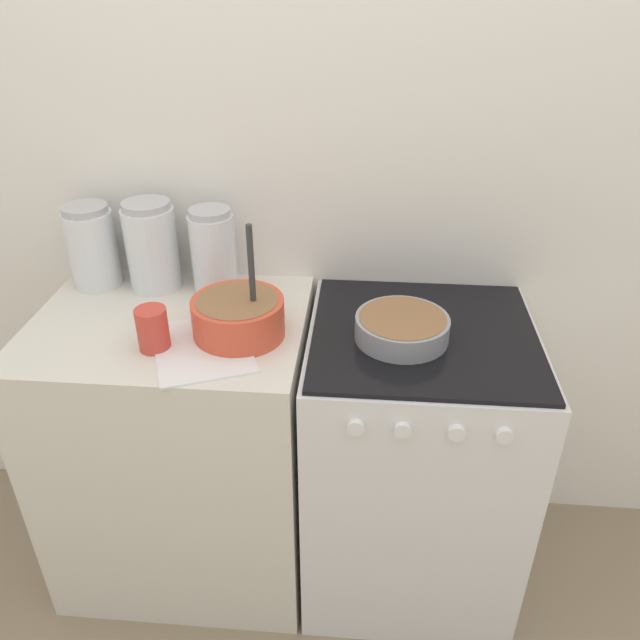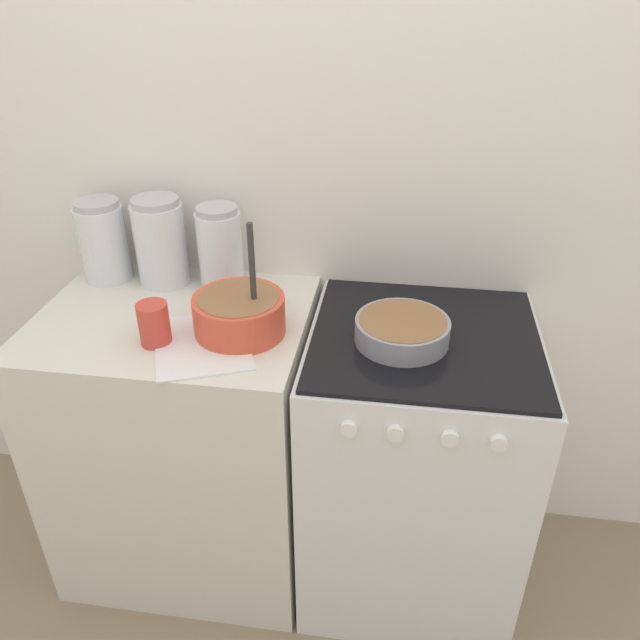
# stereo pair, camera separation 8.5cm
# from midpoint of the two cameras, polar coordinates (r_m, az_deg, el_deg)

# --- Properties ---
(ground_plane) EXTENTS (12.00, 12.00, 0.00)m
(ground_plane) POSITION_cam_midpoint_polar(r_m,az_deg,el_deg) (2.11, -3.42, -26.78)
(ground_plane) COLOR gray
(wall_back) EXTENTS (4.50, 0.05, 2.40)m
(wall_back) POSITION_cam_midpoint_polar(r_m,az_deg,el_deg) (1.84, -1.92, 12.49)
(wall_back) COLOR white
(wall_back) RESTS_ON ground_plane
(countertop_cabinet) EXTENTS (0.75, 0.59, 0.91)m
(countertop_cabinet) POSITION_cam_midpoint_polar(r_m,az_deg,el_deg) (2.02, -13.44, -11.20)
(countertop_cabinet) COLOR silver
(countertop_cabinet) RESTS_ON ground_plane
(stove) EXTENTS (0.62, 0.61, 0.91)m
(stove) POSITION_cam_midpoint_polar(r_m,az_deg,el_deg) (1.94, 7.11, -12.58)
(stove) COLOR silver
(stove) RESTS_ON ground_plane
(mixing_bowl) EXTENTS (0.24, 0.24, 0.31)m
(mixing_bowl) POSITION_cam_midpoint_polar(r_m,az_deg,el_deg) (1.63, -8.97, 0.45)
(mixing_bowl) COLOR #D84C33
(mixing_bowl) RESTS_ON countertop_cabinet
(baking_pan) EXTENTS (0.24, 0.24, 0.06)m
(baking_pan) POSITION_cam_midpoint_polar(r_m,az_deg,el_deg) (1.61, 6.01, -0.69)
(baking_pan) COLOR gray
(baking_pan) RESTS_ON stove
(storage_jar_left) EXTENTS (0.14, 0.14, 0.25)m
(storage_jar_left) POSITION_cam_midpoint_polar(r_m,az_deg,el_deg) (1.98, -21.21, 5.85)
(storage_jar_left) COLOR silver
(storage_jar_left) RESTS_ON countertop_cabinet
(storage_jar_middle) EXTENTS (0.15, 0.15, 0.26)m
(storage_jar_middle) POSITION_cam_midpoint_polar(r_m,az_deg,el_deg) (1.91, -16.31, 6.03)
(storage_jar_middle) COLOR silver
(storage_jar_middle) RESTS_ON countertop_cabinet
(storage_jar_right) EXTENTS (0.13, 0.13, 0.25)m
(storage_jar_right) POSITION_cam_midpoint_polar(r_m,az_deg,el_deg) (1.85, -11.01, 5.79)
(storage_jar_right) COLOR silver
(storage_jar_right) RESTS_ON countertop_cabinet
(tin_can) EXTENTS (0.08, 0.08, 0.11)m
(tin_can) POSITION_cam_midpoint_polar(r_m,az_deg,el_deg) (1.62, -16.51, -0.83)
(tin_can) COLOR #CC3F33
(tin_can) RESTS_ON countertop_cabinet
(recipe_page) EXTENTS (0.33, 0.36, 0.01)m
(recipe_page) POSITION_cam_midpoint_polar(r_m,az_deg,el_deg) (1.62, -12.22, -2.49)
(recipe_page) COLOR white
(recipe_page) RESTS_ON countertop_cabinet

